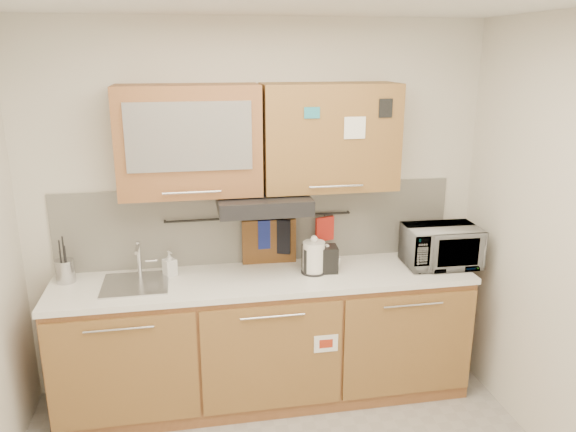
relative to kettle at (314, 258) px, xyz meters
name	(u,v)px	position (x,y,z in m)	size (l,w,h in m)	color
wall_back	(258,210)	(-0.34, 0.30, 0.27)	(3.20, 3.20, 0.00)	silver
base_cabinet	(266,344)	(-0.34, 0.00, -0.62)	(2.80, 0.64, 0.88)	#955F35
countertop	(265,279)	(-0.34, -0.01, -0.13)	(2.82, 0.62, 0.04)	white
backsplash	(259,224)	(-0.34, 0.29, 0.17)	(2.80, 0.02, 0.56)	silver
upper_cabinets	(260,139)	(-0.34, 0.13, 0.80)	(1.82, 0.37, 0.70)	#955F35
range_hood	(263,202)	(-0.34, 0.05, 0.39)	(0.60, 0.46, 0.10)	black
sink	(136,284)	(-1.19, 0.01, -0.10)	(0.42, 0.40, 0.26)	silver
utensil_rail	(259,217)	(-0.34, 0.25, 0.23)	(0.02, 0.02, 1.30)	black
utensil_crock	(65,271)	(-1.64, 0.13, -0.03)	(0.14, 0.14, 0.31)	#B2B2B7
kettle	(314,258)	(0.00, 0.00, 0.00)	(0.19, 0.17, 0.27)	white
toaster	(320,259)	(0.05, 0.01, -0.01)	(0.25, 0.16, 0.18)	black
microwave	(441,246)	(0.91, -0.02, 0.03)	(0.51, 0.34, 0.28)	#999999
soap_bottle	(170,263)	(-0.97, 0.13, -0.02)	(0.08, 0.08, 0.17)	#999999
cutting_board	(269,252)	(-0.27, 0.24, -0.02)	(0.38, 0.03, 0.47)	brown
oven_mitt	(267,234)	(-0.29, 0.24, 0.11)	(0.12, 0.03, 0.21)	navy
dark_pouch	(279,236)	(-0.20, 0.24, 0.09)	(0.16, 0.05, 0.25)	black
pot_holder	(325,229)	(0.13, 0.24, 0.13)	(0.14, 0.02, 0.18)	red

